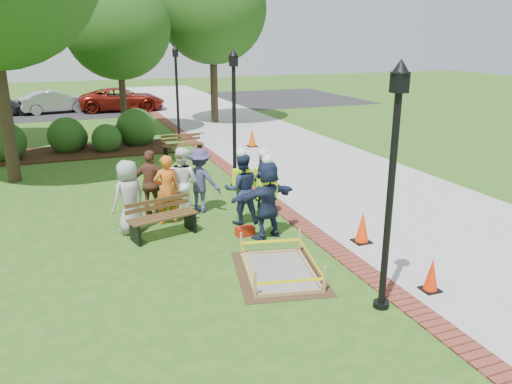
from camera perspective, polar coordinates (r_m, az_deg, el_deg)
name	(u,v)px	position (r m, az deg, el deg)	size (l,w,h in m)	color
ground	(254,252)	(11.15, -0.17, -6.90)	(100.00, 100.00, 0.00)	#285116
sidewalk	(279,147)	(21.81, 2.70, 5.17)	(6.00, 60.00, 0.02)	#9E9E99
brick_edging	(207,153)	(20.74, -5.57, 4.49)	(0.50, 60.00, 0.03)	maroon
mulch_bed	(84,152)	(21.99, -19.06, 4.37)	(7.00, 3.00, 0.05)	#381E0F
parking_lot	(118,105)	(36.97, -15.54, 9.54)	(36.00, 12.00, 0.01)	black
wet_concrete_pad	(279,262)	(10.14, 2.69, -8.04)	(2.14, 2.60, 0.55)	#47331E
bench_near	(163,225)	(12.11, -10.55, -3.74)	(1.72, 0.93, 0.89)	brown
bench_far	(183,150)	(20.16, -8.35, 4.79)	(1.63, 0.61, 0.87)	brown
cone_front	(431,276)	(9.96, 19.42, -9.00)	(0.34, 0.34, 0.67)	black
cone_back	(362,228)	(11.76, 12.06, -4.03)	(0.39, 0.39, 0.77)	black
cone_far	(252,138)	(21.75, -0.44, 6.20)	(0.42, 0.42, 0.82)	black
toolbox	(245,231)	(12.02, -1.27, -4.50)	(0.44, 0.24, 0.22)	#9F200C
lamp_near	(392,171)	(8.40, 15.30, 2.28)	(0.28, 0.28, 4.26)	black
lamp_mid	(234,109)	(15.45, -2.52, 9.48)	(0.28, 0.28, 4.26)	black
lamp_far	(177,86)	(23.12, -9.04, 11.87)	(0.28, 0.28, 4.26)	black
tree_back	(117,26)	(25.20, -15.55, 17.77)	(4.91, 4.91, 7.52)	#3D2D1E
tree_right	(212,8)	(27.99, -5.03, 20.17)	(5.77, 5.77, 8.93)	#3D2D1E
shrub_a	(7,159)	(21.85, -26.53, 3.36)	(1.59, 1.59, 1.59)	#204513
shrub_b	(68,151)	(22.40, -20.64, 4.37)	(1.54, 1.54, 1.54)	#204513
shrub_c	(108,151)	(21.91, -16.58, 4.50)	(1.23, 1.23, 1.23)	#204513
shrub_d	(137,144)	(22.98, -13.40, 5.32)	(1.74, 1.74, 1.74)	#204513
shrub_e	(76,148)	(22.91, -19.92, 4.72)	(1.12, 1.12, 1.12)	#204513
casual_person_a	(129,197)	(12.35, -14.32, -0.55)	(0.69, 0.61, 1.81)	#9C9C9C
casual_person_b	(167,190)	(12.77, -10.16, 0.25)	(0.59, 0.41, 1.78)	orange
casual_person_c	(183,182)	(13.20, -8.36, 1.11)	(0.67, 0.71, 1.87)	white
casual_person_d	(151,184)	(13.31, -11.86, 0.88)	(0.68, 0.60, 1.79)	brown
casual_person_e	(200,181)	(13.51, -6.40, 1.30)	(0.66, 0.64, 1.76)	#3B3863
hivis_worker_a	(267,197)	(11.63, 1.27, -0.61)	(0.68, 0.52, 2.03)	#191F42
hivis_worker_b	(263,184)	(12.94, 0.77, 0.91)	(0.65, 0.57, 1.86)	#151839
hivis_worker_c	(242,187)	(12.55, -1.65, 0.60)	(0.62, 0.44, 1.96)	#1C1D4B
parked_car_a	(1,116)	(34.42, -27.12, 7.75)	(4.39, 1.91, 1.43)	#252527
parked_car_b	(57,113)	(34.41, -21.82, 8.40)	(4.65, 2.02, 1.52)	#9D9DA2
parked_car_c	(123,111)	(34.07, -14.93, 8.97)	(4.94, 2.15, 1.61)	maroon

